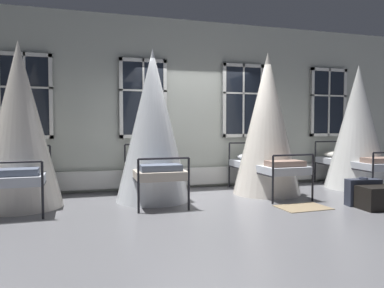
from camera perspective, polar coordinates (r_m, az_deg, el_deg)
name	(u,v)px	position (r m, az deg, el deg)	size (l,w,h in m)	color
ground	(215,198)	(6.75, 3.61, -8.45)	(21.23, 21.23, 0.00)	slate
back_wall_with_windows	(194,105)	(7.91, 0.28, 6.12)	(11.61, 0.10, 3.55)	#B2B7AD
window_bank	(195,142)	(7.79, 0.54, 0.30)	(7.60, 0.10, 2.61)	black
cot_first	(20,127)	(6.51, -25.25, 2.35)	(1.31, 1.88, 2.68)	black
cot_second	(153,128)	(6.50, -6.11, 2.56)	(1.31, 1.86, 2.67)	black
cot_third	(267,126)	(7.27, 11.61, 2.83)	(1.31, 1.88, 2.74)	black
cot_fourth	(357,129)	(8.52, 24.36, 2.17)	(1.31, 1.88, 2.60)	black
rug_third	(303,207)	(6.26, 16.90, -9.42)	(0.80, 0.56, 0.01)	#8E7A5B
suitcase_dark	(363,192)	(6.74, 25.09, -6.81)	(0.58, 0.29, 0.47)	#2D3342
travel_trunk	(380,198)	(6.58, 27.18, -7.45)	(0.64, 0.40, 0.36)	black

